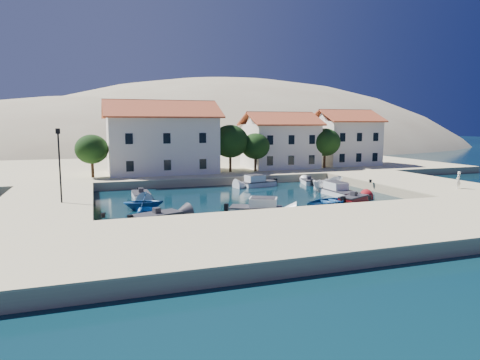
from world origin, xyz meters
The scene contains 23 objects.
ground centered at (0.00, 0.00, 0.00)m, with size 400.00×400.00×0.00m, color black.
quay_south centered at (0.00, -6.00, 0.50)m, with size 52.00×12.00×1.00m, color beige.
quay_east centered at (20.50, 10.00, 0.50)m, with size 11.00×20.00×1.00m, color beige.
quay_west centered at (-19.00, 10.00, 0.50)m, with size 8.00×20.00×1.00m, color beige.
quay_north centered at (2.00, 38.00, 0.50)m, with size 80.00×36.00×1.00m, color beige.
hills centered at (20.64, 123.62, -23.40)m, with size 254.00×176.00×99.00m.
building_left centered at (-6.00, 28.00, 5.94)m, with size 14.70×9.45×9.70m.
building_mid centered at (12.00, 29.00, 5.22)m, with size 10.50×8.40×8.30m.
building_right centered at (24.00, 30.00, 5.47)m, with size 9.45×8.40×8.80m.
trees centered at (4.51, 25.46, 4.84)m, with size 37.30×5.30×6.45m.
lamppost centered at (-17.50, 8.00, 4.75)m, with size 0.35×0.25×6.22m.
bollards centered at (2.80, 3.87, 1.15)m, with size 29.36×9.56×0.30m.
motorboat_grey_sw centered at (-10.27, 2.86, 0.29)m, with size 4.24×3.08×1.25m.
cabin_cruiser_south centered at (-1.91, 2.81, 0.48)m, with size 4.75×3.67×1.60m.
rowboat_south centered at (6.21, 4.27, 0.00)m, with size 3.30×4.62×0.96m, color #184B88.
motorboat_red_se centered at (9.10, 4.87, 0.30)m, with size 3.74×2.93×1.25m.
cabin_cruiser_east centered at (9.75, 8.50, 0.48)m, with size 2.09×4.84×1.60m.
boat_east centered at (10.24, 11.76, 0.00)m, with size 1.70×4.52×1.75m, color white.
motorboat_white_ne centered at (10.79, 17.30, 0.30)m, with size 2.07×3.23×1.25m.
rowboat_west centered at (-10.78, 7.52, 0.00)m, with size 2.97×3.44×1.81m, color #184B88.
motorboat_white_west centered at (-10.35, 13.80, 0.29)m, with size 1.66×3.75×1.25m.
cabin_cruiser_north centered at (4.21, 17.76, 0.48)m, with size 4.47×2.57×1.60m.
pedestrian centered at (20.50, 3.35, 1.88)m, with size 0.64×0.42×1.77m, color white.
Camera 1 is at (-14.73, -30.47, 7.62)m, focal length 32.00 mm.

